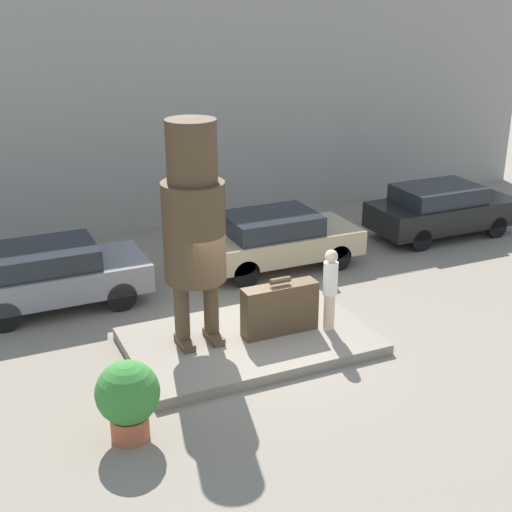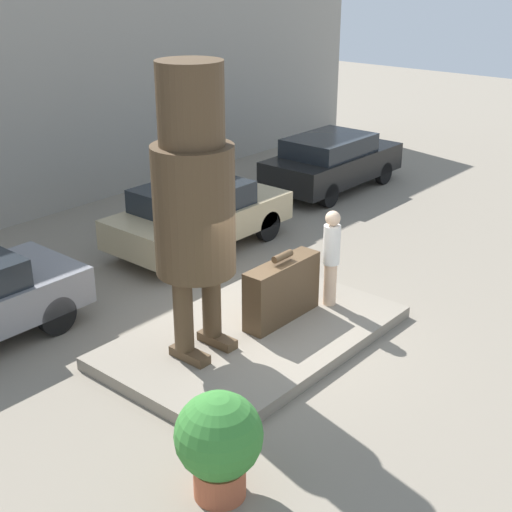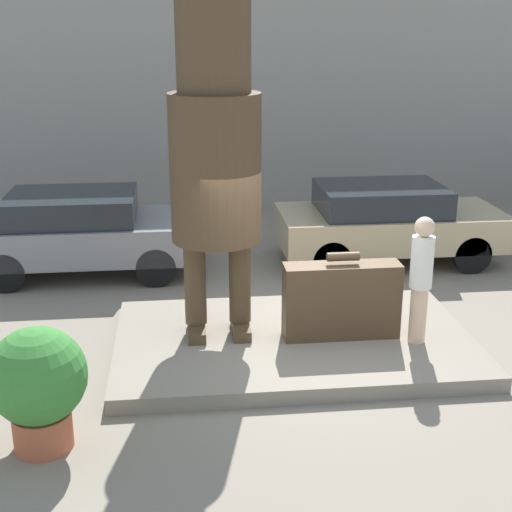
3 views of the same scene
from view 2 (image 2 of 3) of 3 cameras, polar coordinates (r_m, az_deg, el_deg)
The scene contains 8 objects.
ground_plane at distance 11.97m, azimuth -0.12°, elevation -6.85°, with size 60.00×60.00×0.00m, color gray.
pedestal at distance 11.92m, azimuth -0.12°, elevation -6.43°, with size 4.90×3.06×0.21m.
statue_figure at distance 10.32m, azimuth -5.01°, elevation 5.14°, with size 1.20×1.20×4.45m.
giant_suitcase at distance 12.03m, azimuth 2.09°, elevation -2.77°, with size 1.59×0.41×1.21m.
tourist at distance 12.43m, azimuth 6.05°, elevation 0.15°, with size 0.30×0.30×1.75m.
parked_car_tan at distance 15.49m, azimuth -4.64°, elevation 3.38°, with size 4.16×1.87×1.47m.
parked_car_black at distance 19.67m, azimuth 6.11°, elevation 7.57°, with size 4.30×1.83×1.51m.
planter_pot at distance 8.50m, azimuth -3.00°, elevation -14.57°, with size 1.04×1.04×1.37m.
Camera 2 is at (-7.90, -6.78, 5.92)m, focal length 50.00 mm.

